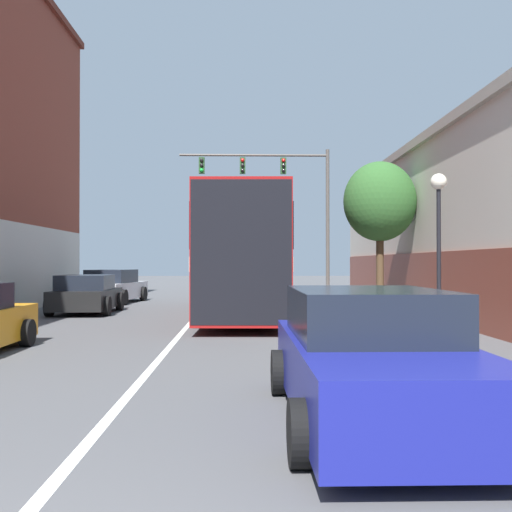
% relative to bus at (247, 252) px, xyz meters
% --- Properties ---
extents(lane_center_line, '(0.14, 43.72, 0.01)m').
position_rel_bus_xyz_m(lane_center_line, '(-1.68, -2.46, -2.12)').
color(lane_center_line, silver).
rests_on(lane_center_line, ground_plane).
extents(bus, '(3.05, 12.09, 3.80)m').
position_rel_bus_xyz_m(bus, '(0.00, 0.00, 0.00)').
color(bus, maroon).
rests_on(bus, ground_plane).
extents(hatchback_foreground, '(2.08, 4.61, 1.46)m').
position_rel_bus_xyz_m(hatchback_foreground, '(1.27, -13.38, -1.43)').
color(hatchback_foreground, navy).
rests_on(hatchback_foreground, ground_plane).
extents(parked_car_left_mid, '(2.48, 4.86, 1.46)m').
position_rel_bus_xyz_m(parked_car_left_mid, '(-5.83, 6.46, -1.42)').
color(parked_car_left_mid, silver).
rests_on(parked_car_left_mid, ground_plane).
extents(parked_car_left_far, '(2.16, 3.89, 1.34)m').
position_rel_bus_xyz_m(parked_car_left_far, '(-5.60, 1.02, -1.48)').
color(parked_car_left_far, black).
rests_on(parked_car_left_far, ground_plane).
extents(traffic_signal_gantry, '(7.40, 0.36, 7.37)m').
position_rel_bus_xyz_m(traffic_signal_gantry, '(1.78, 9.38, 3.30)').
color(traffic_signal_gantry, '#514C47').
rests_on(traffic_signal_gantry, ground_plane).
extents(street_lamp, '(0.37, 0.37, 3.83)m').
position_rel_bus_xyz_m(street_lamp, '(4.38, -6.32, 0.39)').
color(street_lamp, black).
rests_on(street_lamp, ground_plane).
extents(street_tree_near, '(2.50, 2.25, 5.26)m').
position_rel_bus_xyz_m(street_tree_near, '(4.60, 0.47, 1.73)').
color(street_tree_near, '#4C3823').
rests_on(street_tree_near, ground_plane).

